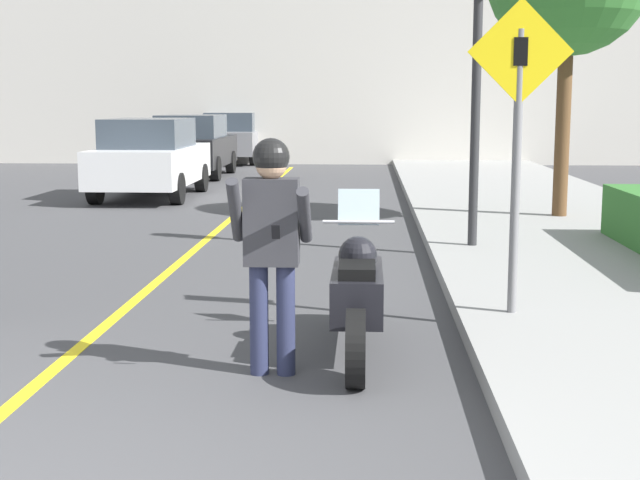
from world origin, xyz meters
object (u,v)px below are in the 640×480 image
parked_car_grey (234,137)px  person_biker (272,231)px  crossing_sign (518,127)px  traffic_light (478,32)px  motorcycle (357,294)px  parked_car_white (151,158)px  parked_car_black (193,145)px

parked_car_grey → person_biker: bearing=-80.8°
crossing_sign → traffic_light: (0.09, 3.79, 1.10)m
traffic_light → crossing_sign: bearing=-91.3°
person_biker → motorcycle: bearing=44.7°
crossing_sign → parked_car_white: (-5.90, 10.84, -0.95)m
parked_car_white → parked_car_black: same height
traffic_light → parked_car_grey: traffic_light is taller
person_biker → parked_car_black: 18.14m
traffic_light → parked_car_grey: bearing=107.9°
person_biker → parked_car_white: 12.90m
motorcycle → crossing_sign: bearing=31.3°
traffic_light → parked_car_black: bearing=116.3°
motorcycle → traffic_light: size_ratio=0.59×
person_biker → crossing_sign: bearing=36.0°
parked_car_white → parked_car_grey: (0.11, 11.13, 0.00)m
person_biker → parked_car_grey: person_biker is taller
motorcycle → parked_car_black: (-4.68, 17.06, 0.37)m
motorcycle → traffic_light: bearing=72.5°
motorcycle → parked_car_grey: (-4.42, 22.80, 0.37)m
person_biker → crossing_sign: (2.00, 1.45, 0.72)m
parked_car_white → parked_car_grey: 11.13m
parked_car_white → person_biker: bearing=-72.4°
traffic_light → parked_car_black: (-6.14, 12.43, -2.05)m
person_biker → traffic_light: traffic_light is taller
person_biker → traffic_light: size_ratio=0.44×
parked_car_grey → motorcycle: bearing=-79.0°
traffic_light → parked_car_white: 9.47m
person_biker → crossing_sign: size_ratio=0.64×
parked_car_black → parked_car_grey: (0.26, 5.75, 0.00)m
person_biker → parked_car_grey: bearing=99.2°
parked_car_white → parked_car_black: bearing=91.6°
motorcycle → parked_car_grey: 23.23m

